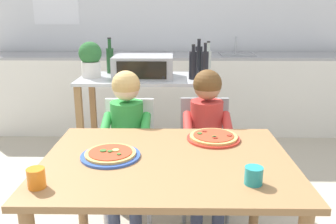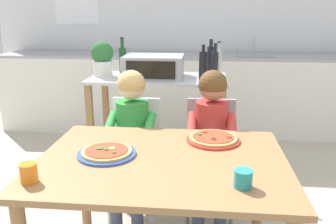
# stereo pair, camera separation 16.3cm
# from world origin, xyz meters

# --- Properties ---
(ground_plane) EXTENTS (11.68, 11.68, 0.00)m
(ground_plane) POSITION_xyz_m (0.00, 1.17, 0.00)
(ground_plane) COLOR #B7AD99
(back_wall_tiled) EXTENTS (4.93, 0.14, 2.70)m
(back_wall_tiled) POSITION_xyz_m (-0.00, 2.98, 1.35)
(back_wall_tiled) COLOR silver
(back_wall_tiled) RESTS_ON ground
(kitchen_counter) EXTENTS (4.44, 0.60, 1.12)m
(kitchen_counter) POSITION_xyz_m (0.00, 2.57, 0.46)
(kitchen_counter) COLOR silver
(kitchen_counter) RESTS_ON ground
(kitchen_island_cart) EXTENTS (1.13, 0.56, 0.89)m
(kitchen_island_cart) POSITION_xyz_m (-0.18, 1.29, 0.59)
(kitchen_island_cart) COLOR #B7BABF
(kitchen_island_cart) RESTS_ON ground
(toaster_oven) EXTENTS (0.48, 0.37, 0.18)m
(toaster_oven) POSITION_xyz_m (-0.21, 1.27, 0.98)
(toaster_oven) COLOR #999BA0
(toaster_oven) RESTS_ON kitchen_island_cart
(bottle_dark_olive_oil) EXTENTS (0.06, 0.06, 0.30)m
(bottle_dark_olive_oil) POSITION_xyz_m (0.25, 1.50, 1.01)
(bottle_dark_olive_oil) COLOR black
(bottle_dark_olive_oil) RESTS_ON kitchen_island_cart
(bottle_tall_green_wine) EXTENTS (0.05, 0.05, 0.27)m
(bottle_tall_green_wine) POSITION_xyz_m (0.31, 1.43, 0.99)
(bottle_tall_green_wine) COLOR #1E4723
(bottle_tall_green_wine) RESTS_ON kitchen_island_cart
(bottle_slim_sauce) EXTENTS (0.06, 0.06, 0.31)m
(bottle_slim_sauce) POSITION_xyz_m (-0.52, 1.49, 1.01)
(bottle_slim_sauce) COLOR #1E4723
(bottle_slim_sauce) RESTS_ON kitchen_island_cart
(bottle_squat_spirits) EXTENTS (0.06, 0.06, 0.28)m
(bottle_squat_spirits) POSITION_xyz_m (0.19, 1.22, 1.00)
(bottle_squat_spirits) COLOR black
(bottle_squat_spirits) RESTS_ON kitchen_island_cart
(bottle_brown_beer) EXTENTS (0.05, 0.05, 0.30)m
(bottle_brown_beer) POSITION_xyz_m (0.31, 1.25, 1.01)
(bottle_brown_beer) COLOR #ADB7B2
(bottle_brown_beer) RESTS_ON kitchen_island_cart
(bottle_clear_vinegar) EXTENTS (0.06, 0.06, 0.29)m
(bottle_clear_vinegar) POSITION_xyz_m (0.28, 1.16, 1.01)
(bottle_clear_vinegar) COLOR black
(bottle_clear_vinegar) RESTS_ON kitchen_island_cart
(potted_herb_plant) EXTENTS (0.19, 0.19, 0.29)m
(potted_herb_plant) POSITION_xyz_m (-0.65, 1.29, 1.04)
(potted_herb_plant) COLOR beige
(potted_herb_plant) RESTS_ON kitchen_island_cart
(dining_table) EXTENTS (1.22, 0.90, 0.72)m
(dining_table) POSITION_xyz_m (0.00, 0.00, 0.63)
(dining_table) COLOR olive
(dining_table) RESTS_ON ground
(dining_chair_left) EXTENTS (0.36, 0.36, 0.81)m
(dining_chair_left) POSITION_xyz_m (-0.28, 0.73, 0.48)
(dining_chair_left) COLOR silver
(dining_chair_left) RESTS_ON ground
(dining_chair_right) EXTENTS (0.36, 0.36, 0.81)m
(dining_chair_right) POSITION_xyz_m (0.26, 0.75, 0.48)
(dining_chair_right) COLOR gray
(dining_chair_right) RESTS_ON ground
(child_in_green_shirt) EXTENTS (0.32, 0.42, 1.03)m
(child_in_green_shirt) POSITION_xyz_m (-0.28, 0.61, 0.66)
(child_in_green_shirt) COLOR #424C6B
(child_in_green_shirt) RESTS_ON ground
(child_in_red_shirt) EXTENTS (0.32, 0.42, 1.03)m
(child_in_red_shirt) POSITION_xyz_m (0.26, 0.63, 0.67)
(child_in_red_shirt) COLOR #424C6B
(child_in_red_shirt) RESTS_ON ground
(pizza_plate_blue_rimmed) EXTENTS (0.29, 0.29, 0.03)m
(pizza_plate_blue_rimmed) POSITION_xyz_m (-0.28, 0.01, 0.74)
(pizza_plate_blue_rimmed) COLOR #3356B7
(pizza_plate_blue_rimmed) RESTS_ON dining_table
(pizza_plate_red_rimmed) EXTENTS (0.30, 0.30, 0.03)m
(pizza_plate_red_rimmed) POSITION_xyz_m (0.26, 0.26, 0.74)
(pizza_plate_red_rimmed) COLOR red
(pizza_plate_red_rimmed) RESTS_ON dining_table
(drinking_cup_teal) EXTENTS (0.08, 0.08, 0.08)m
(drinking_cup_teal) POSITION_xyz_m (0.36, -0.26, 0.76)
(drinking_cup_teal) COLOR teal
(drinking_cup_teal) RESTS_ON dining_table
(drinking_cup_orange) EXTENTS (0.07, 0.07, 0.08)m
(drinking_cup_orange) POSITION_xyz_m (-0.53, -0.30, 0.77)
(drinking_cup_orange) COLOR orange
(drinking_cup_orange) RESTS_ON dining_table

